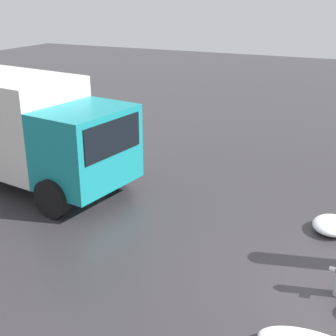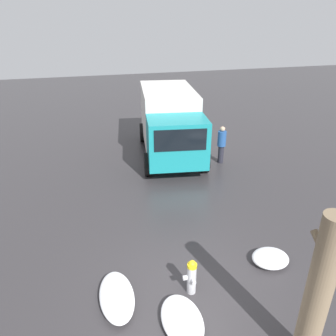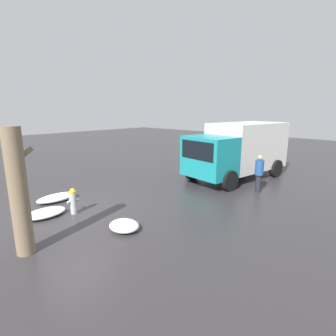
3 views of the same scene
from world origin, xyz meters
name	(u,v)px [view 2 (image 2 of 3)]	position (x,y,z in m)	size (l,w,h in m)	color
ground_plane	(191,292)	(0.00, 0.00, 0.00)	(60.00, 60.00, 0.00)	#333033
fire_hydrant	(191,276)	(0.00, 0.00, 0.46)	(0.41, 0.31, 0.89)	#B7B7BC
tree_trunk	(318,294)	(-2.03, -1.47, 1.57)	(0.65, 0.43, 3.11)	#7F6B51
delivery_truck	(170,121)	(8.08, -1.73, 1.52)	(5.97, 3.16, 2.78)	teal
pedestrian	(222,143)	(6.51, -3.54, 0.87)	(0.35, 0.35, 1.60)	#23232D
snow_pile_by_hydrant	(270,258)	(0.39, -2.25, 0.14)	(0.82, 0.95, 0.28)	white
snow_pile_curbside	(182,320)	(-0.77, 0.46, 0.12)	(1.33, 0.84, 0.24)	white
snow_pile_by_tree	(117,296)	(0.18, 1.67, 0.13)	(1.54, 0.76, 0.26)	white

